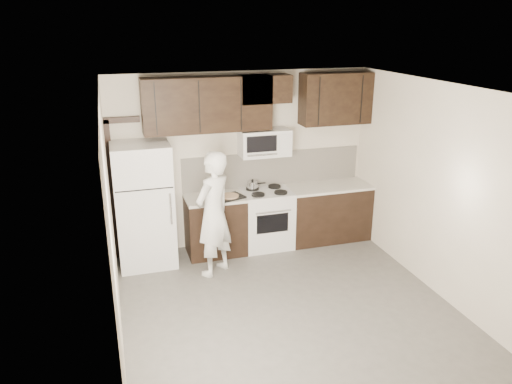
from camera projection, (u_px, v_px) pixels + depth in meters
name	position (u px, v px, depth m)	size (l,w,h in m)	color
floor	(291.00, 313.00, 6.11)	(4.50, 4.50, 0.00)	#555350
back_wall	(242.00, 160.00, 7.71)	(4.00, 4.00, 0.00)	beige
ceiling	(297.00, 90.00, 5.23)	(4.50, 4.50, 0.00)	white
counter_run	(284.00, 217.00, 7.88)	(2.95, 0.64, 0.91)	black
stove	(266.00, 219.00, 7.80)	(0.76, 0.66, 0.94)	silver
backsplash	(273.00, 168.00, 7.89)	(2.90, 0.02, 0.54)	silver
upper_cabinets	(258.00, 101.00, 7.30)	(3.48, 0.35, 0.78)	black
microwave	(264.00, 143.00, 7.52)	(0.76, 0.42, 0.40)	silver
refrigerator	(144.00, 205.00, 7.11)	(0.80, 0.76, 1.80)	silver
door_trim	(114.00, 178.00, 7.18)	(0.50, 0.08, 2.12)	black
saucepan	(253.00, 185.00, 7.72)	(0.30, 0.17, 0.17)	silver
baking_tray	(229.00, 197.00, 7.37)	(0.41, 0.31, 0.02)	black
pizza	(229.00, 196.00, 7.36)	(0.28, 0.28, 0.02)	beige
person	(213.00, 214.00, 6.82)	(0.65, 0.42, 1.77)	white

